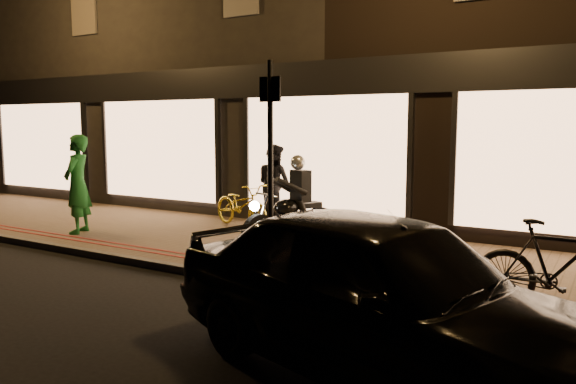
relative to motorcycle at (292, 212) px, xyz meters
The scene contains 12 objects.
ground 2.21m from the motorcycle, 101.34° to the right, with size 90.00×90.00×0.00m, color black.
sidewalk 0.79m from the motorcycle, behind, with size 50.00×4.00×0.12m, color brown.
kerb_stone 2.14m from the motorcycle, 101.61° to the right, with size 50.00×0.14×0.12m, color #59544C.
red_kerb_lines 1.66m from the motorcycle, 105.35° to the right, with size 50.00×0.26×0.01m.
building_row 7.80m from the motorcycle, 93.37° to the left, with size 48.00×10.11×8.50m.
motorcycle is the anchor object (origin of this frame).
sign_post 1.95m from the motorcycle, 70.50° to the right, with size 0.35×0.08×3.00m.
bicycle_gold 2.13m from the motorcycle, 150.04° to the left, with size 0.60×1.73×0.91m, color gold.
bicycle_dark 4.54m from the motorcycle, 19.16° to the right, with size 0.50×1.76×1.06m, color black.
person_green 4.35m from the motorcycle, 165.80° to the right, with size 0.70×0.46×1.92m, color #1A6527.
person_dark 2.31m from the motorcycle, 129.94° to the left, with size 0.82×0.64×1.69m, color black.
parked_car 4.78m from the motorcycle, 50.04° to the right, with size 1.77×4.41×1.50m, color black.
Camera 1 is at (5.26, -6.19, 2.23)m, focal length 35.00 mm.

